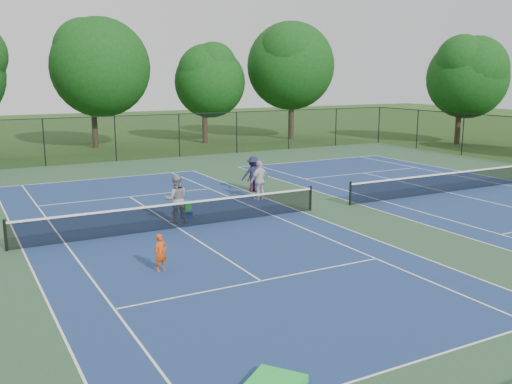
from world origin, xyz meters
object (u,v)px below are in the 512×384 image
tree_back_b (91,63)px  ball_crate (187,214)px  tree_back_c (204,77)px  instructor (176,199)px  bystander_c (255,175)px  bystander_b (253,174)px  tree_side_e (462,73)px  ball_hopper (186,206)px  tree_back_d (292,62)px  child_player (161,253)px  bystander_a (260,180)px

tree_back_b → ball_crate: bearing=-95.0°
tree_back_c → instructor: (-11.75, -24.20, -4.53)m
bystander_c → bystander_b: bearing=35.4°
tree_side_e → ball_hopper: tree_side_e is taller
tree_side_e → instructor: (-29.75, -13.20, -4.86)m
tree_back_d → ball_hopper: size_ratio=28.70×
tree_back_b → bystander_c: tree_back_b is taller
bystander_b → ball_hopper: (-4.85, -3.34, -0.37)m
tree_back_c → bystander_c: (-6.09, -20.09, -4.70)m
tree_back_b → tree_back_c: tree_back_b is taller
tree_back_d → bystander_b: size_ratio=5.88×
child_player → ball_crate: child_player is taller
tree_back_c → bystander_b: bearing=-107.2°
child_player → bystander_a: (7.29, 7.21, 0.35)m
instructor → ball_crate: instructor is taller
bystander_a → child_player: bearing=30.8°
instructor → tree_back_c: bearing=-101.8°
bystander_a → ball_crate: bearing=7.1°
ball_crate → bystander_b: bearing=34.6°
tree_side_e → bystander_a: 27.64m
instructor → ball_crate: (0.62, 0.52, -0.78)m
tree_back_c → bystander_a: (-6.87, -22.04, -4.57)m
tree_side_e → instructor: 32.91m
tree_back_b → tree_side_e: 29.56m
bystander_b → tree_back_d: bearing=-108.4°
tree_back_c → child_player: bearing=-115.8°
tree_back_b → tree_back_c: bearing=-6.3°
tree_side_e → ball_crate: size_ratio=23.92×
bystander_b → tree_back_c: bearing=-89.1°
bystander_a → bystander_c: size_ratio=1.16×
tree_side_e → instructor: bearing=-156.1°
child_player → tree_back_c: bearing=46.3°
ball_crate → tree_side_e: bearing=23.5°
tree_side_e → tree_back_c: bearing=148.6°
tree_back_c → bystander_c: tree_back_c is taller
tree_back_c → instructor: 27.28m
instructor → bystander_a: (4.89, 2.16, -0.03)m
ball_crate → child_player: bearing=-118.4°
tree_side_e → ball_hopper: (-29.14, -12.68, -5.30)m
tree_side_e → tree_back_b: bearing=156.0°
tree_side_e → ball_crate: 32.28m
instructor → ball_crate: 1.12m
tree_back_d → instructor: tree_back_d is taller
tree_back_b → bystander_c: 22.07m
tree_side_e → child_player: bearing=-150.4°
bystander_a → bystander_c: (0.78, 1.95, -0.13)m
ball_hopper → child_player: bearing=-118.4°
child_player → ball_crate: bearing=43.7°
tree_back_d → instructor: bearing=-130.4°
ball_hopper → tree_back_c: bearing=64.8°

